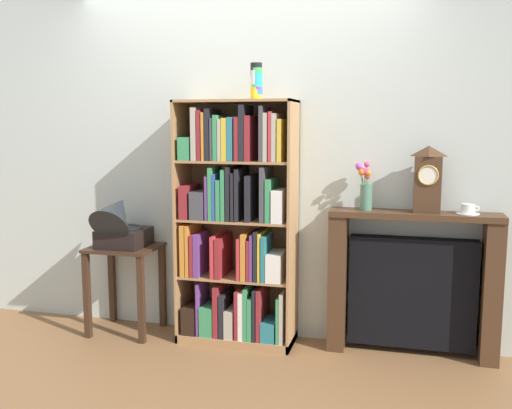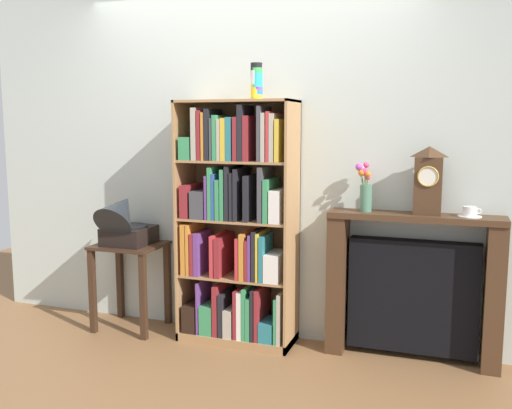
# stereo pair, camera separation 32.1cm
# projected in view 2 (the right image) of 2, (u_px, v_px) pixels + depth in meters

# --- Properties ---
(ground_plane) EXTENTS (7.76, 6.40, 0.02)m
(ground_plane) POSITION_uv_depth(u_px,v_px,m) (234.00, 344.00, 4.11)
(ground_plane) COLOR brown
(wall_back) EXTENTS (4.76, 0.08, 2.60)m
(wall_back) POSITION_uv_depth(u_px,v_px,m) (270.00, 161.00, 4.13)
(wall_back) COLOR beige
(wall_back) RESTS_ON ground
(bookshelf) EXTENTS (0.83, 0.36, 1.73)m
(bookshelf) POSITION_uv_depth(u_px,v_px,m) (237.00, 231.00, 4.04)
(bookshelf) COLOR #A87A4C
(bookshelf) RESTS_ON ground
(cup_stack) EXTENTS (0.08, 0.08, 0.25)m
(cup_stack) POSITION_uv_depth(u_px,v_px,m) (257.00, 81.00, 3.87)
(cup_stack) COLOR yellow
(cup_stack) RESTS_ON bookshelf
(side_table_left) EXTENTS (0.50, 0.44, 0.66)m
(side_table_left) POSITION_uv_depth(u_px,v_px,m) (130.00, 267.00, 4.35)
(side_table_left) COLOR #382316
(side_table_left) RESTS_ON ground
(gramophone) EXTENTS (0.33, 0.48, 0.47)m
(gramophone) POSITION_uv_depth(u_px,v_px,m) (124.00, 220.00, 4.24)
(gramophone) COLOR black
(gramophone) RESTS_ON side_table_left
(fireplace_mantel) EXTENTS (1.12, 0.24, 0.99)m
(fireplace_mantel) POSITION_uv_depth(u_px,v_px,m) (413.00, 288.00, 3.78)
(fireplace_mantel) COLOR #472D1C
(fireplace_mantel) RESTS_ON ground
(mantel_clock) EXTENTS (0.17, 0.12, 0.44)m
(mantel_clock) POSITION_uv_depth(u_px,v_px,m) (428.00, 181.00, 3.63)
(mantel_clock) COLOR #472D1C
(mantel_clock) RESTS_ON fireplace_mantel
(flower_vase) EXTENTS (0.12, 0.13, 0.33)m
(flower_vase) POSITION_uv_depth(u_px,v_px,m) (365.00, 188.00, 3.78)
(flower_vase) COLOR #4C7A60
(flower_vase) RESTS_ON fireplace_mantel
(teacup_with_saucer) EXTENTS (0.15, 0.15, 0.07)m
(teacup_with_saucer) POSITION_uv_depth(u_px,v_px,m) (470.00, 212.00, 3.57)
(teacup_with_saucer) COLOR white
(teacup_with_saucer) RESTS_ON fireplace_mantel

